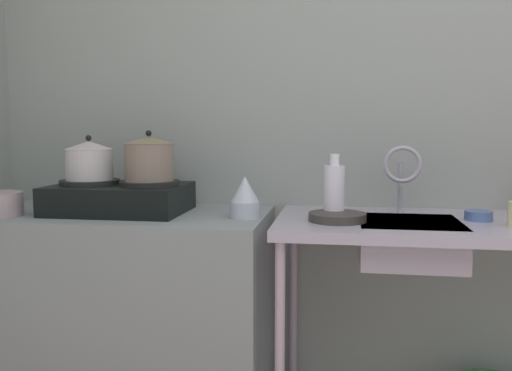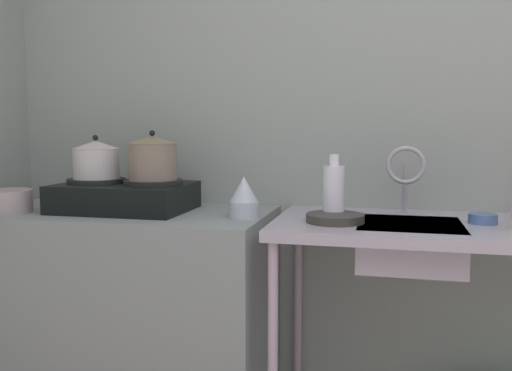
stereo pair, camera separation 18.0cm
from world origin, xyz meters
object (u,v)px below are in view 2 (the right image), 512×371
small_bowl_on_drainboard (483,219)px  pot_on_right_burner (153,158)px  stove (125,196)px  pot_on_left_burner (96,159)px  percolator (244,197)px  frying_pan (335,218)px  pot_beside_stove (7,201)px  sink_basin (410,244)px  faucet (406,169)px  bottle_by_sink (334,191)px

small_bowl_on_drainboard → pot_on_right_burner: bearing=-179.2°
pot_on_right_burner → stove: bearing=180.0°
pot_on_left_burner → percolator: 0.68m
stove → frying_pan: size_ratio=2.50×
pot_beside_stove → frying_pan: (1.32, 0.09, -0.03)m
sink_basin → faucet: bearing=95.8°
percolator → sink_basin: size_ratio=0.43×
stove → frying_pan: stove is taller
pot_on_left_burner → pot_on_right_burner: size_ratio=0.95×
percolator → frying_pan: bearing=-3.6°
pot_on_right_burner → pot_on_left_burner: bearing=-180.0°
pot_on_right_burner → frying_pan: pot_on_right_burner is taller
frying_pan → bottle_by_sink: (-0.01, 0.07, 0.09)m
frying_pan → bottle_by_sink: bottle_by_sink is taller
sink_basin → frying_pan: (-0.27, -0.04, 0.09)m
sink_basin → pot_on_left_burner: bearing=178.4°
pot_on_left_burner → bottle_by_sink: pot_on_left_burner is taller
faucet → sink_basin: bearing=-84.2°
pot_on_right_burner → sink_basin: pot_on_right_burner is taller
pot_beside_stove → bottle_by_sink: bearing=7.0°
stove → bottle_by_sink: size_ratio=2.17×
stove → faucet: size_ratio=1.94×
sink_basin → frying_pan: 0.29m
stove → pot_on_left_burner: pot_on_left_burner is taller
pot_beside_stove → small_bowl_on_drainboard: bearing=5.7°
pot_beside_stove → faucet: size_ratio=0.71×
pot_on_right_burner → percolator: pot_on_right_burner is taller
stove → bottle_by_sink: (0.87, -0.01, 0.04)m
pot_on_right_burner → bottle_by_sink: (0.74, -0.01, -0.12)m
stove → sink_basin: bearing=-1.8°
pot_on_right_burner → small_bowl_on_drainboard: pot_on_right_burner is taller
stove → small_bowl_on_drainboard: bearing=0.7°
bottle_by_sink → sink_basin: bearing=-6.1°
sink_basin → frying_pan: frying_pan is taller
bottle_by_sink → frying_pan: bearing=-79.1°
stove → pot_beside_stove: stove is taller
sink_basin → small_bowl_on_drainboard: bearing=12.2°
small_bowl_on_drainboard → bottle_by_sink: bearing=-177.4°
stove → bottle_by_sink: 0.87m
pot_on_right_burner → frying_pan: (0.76, -0.08, -0.21)m
stove → small_bowl_on_drainboard: size_ratio=5.28×
pot_beside_stove → small_bowl_on_drainboard: pot_beside_stove is taller
faucet → bottle_by_sink: bearing=-153.6°
pot_on_left_burner → pot_beside_stove: bearing=-151.7°
stove → faucet: 1.15m
pot_on_right_burner → sink_basin: size_ratio=0.54×
stove → pot_beside_stove: (-0.44, -0.17, -0.02)m
stove → pot_on_right_burner: pot_on_right_burner is taller
stove → faucet: bearing=6.3°
pot_on_right_burner → percolator: 0.43m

